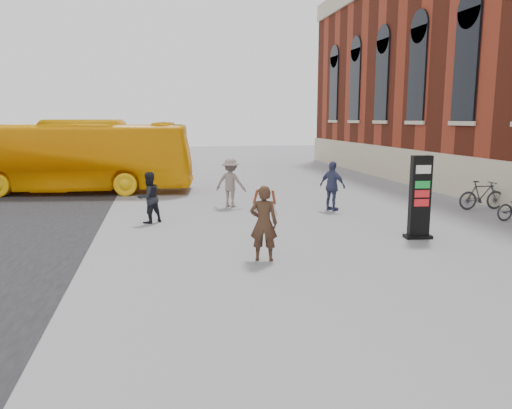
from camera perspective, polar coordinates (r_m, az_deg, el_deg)
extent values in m
plane|color=#9E9EA3|center=(12.12, 4.38, -6.27)|extent=(100.00, 100.00, 0.00)
cube|color=beige|center=(21.45, 24.97, 2.33)|extent=(0.18, 44.00, 1.80)
cube|color=black|center=(14.69, 18.22, 0.78)|extent=(0.58, 0.29, 2.35)
cube|color=black|center=(14.90, 17.99, -3.50)|extent=(0.79, 0.45, 0.09)
cube|color=white|center=(14.59, 18.39, 3.88)|extent=(0.45, 0.31, 0.23)
cube|color=#13802F|center=(14.64, 18.30, 2.23)|extent=(0.45, 0.31, 0.21)
cube|color=#B2191D|center=(14.67, 18.25, 1.25)|extent=(0.45, 0.31, 0.21)
cube|color=#B2191D|center=(14.71, 18.20, 0.28)|extent=(0.45, 0.31, 0.21)
imported|color=#302014|center=(11.79, 0.88, -2.16)|extent=(0.76, 0.61, 1.81)
cylinder|color=white|center=(11.65, 0.89, 1.82)|extent=(0.25, 0.25, 0.06)
cone|color=white|center=(11.98, 2.03, -0.39)|extent=(0.30, 0.26, 0.44)
cylinder|color=#963D22|center=(11.93, 2.04, 0.87)|extent=(0.17, 0.13, 0.37)
cone|color=white|center=(12.01, -0.04, -0.35)|extent=(0.27, 0.30, 0.44)
cylinder|color=#963D22|center=(11.97, -0.04, 0.90)|extent=(0.13, 0.17, 0.37)
imported|color=#FFB608|center=(24.43, -21.52, 5.14)|extent=(12.14, 4.26, 3.31)
imported|color=black|center=(16.48, -12.14, 0.78)|extent=(1.02, 0.97, 1.66)
imported|color=gray|center=(19.07, -2.91, 2.51)|extent=(1.39, 1.19, 1.87)
imported|color=#3D4269|center=(18.47, 8.73, 2.09)|extent=(0.99, 1.12, 1.82)
imported|color=#2A2A31|center=(20.31, 24.41, 0.97)|extent=(1.82, 0.58, 1.08)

